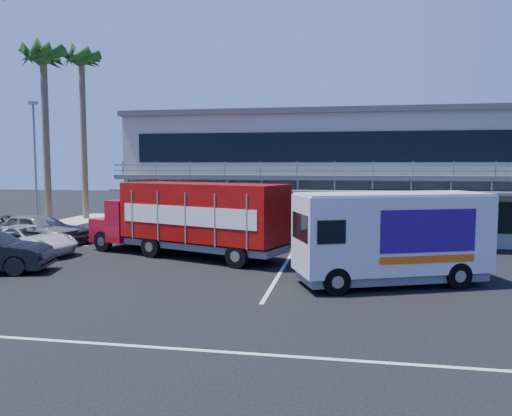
# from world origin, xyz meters

# --- Properties ---
(ground) EXTENTS (120.00, 120.00, 0.00)m
(ground) POSITION_xyz_m (0.00, 0.00, 0.00)
(ground) COLOR black
(ground) RESTS_ON ground
(building) EXTENTS (22.40, 12.00, 7.30)m
(building) POSITION_xyz_m (3.00, 14.94, 3.66)
(building) COLOR #9EA597
(building) RESTS_ON ground
(palm_e) EXTENTS (2.80, 2.80, 12.25)m
(palm_e) POSITION_xyz_m (-14.70, 13.00, 10.57)
(palm_e) COLOR brown
(palm_e) RESTS_ON ground
(palm_f) EXTENTS (2.80, 2.80, 13.25)m
(palm_f) POSITION_xyz_m (-15.10, 18.50, 11.47)
(palm_f) COLOR brown
(palm_f) RESTS_ON ground
(light_pole_far) EXTENTS (0.50, 0.25, 8.09)m
(light_pole_far) POSITION_xyz_m (-14.20, 11.00, 4.50)
(light_pole_far) COLOR gray
(light_pole_far) RESTS_ON ground
(red_truck) EXTENTS (10.35, 5.74, 3.43)m
(red_truck) POSITION_xyz_m (-2.54, 5.25, 1.88)
(red_truck) COLOR maroon
(red_truck) RESTS_ON ground
(white_van) EXTENTS (7.10, 4.56, 3.28)m
(white_van) POSITION_xyz_m (6.12, 1.32, 1.74)
(white_van) COLOR silver
(white_van) RESTS_ON ground
(parked_car_c) EXTENTS (5.41, 3.26, 1.40)m
(parked_car_c) POSITION_xyz_m (-10.36, 4.35, 0.70)
(parked_car_c) COLOR silver
(parked_car_c) RESTS_ON ground
(parked_car_d) EXTENTS (5.42, 2.88, 1.50)m
(parked_car_d) POSITION_xyz_m (-11.60, 7.60, 0.75)
(parked_car_d) COLOR #2D303C
(parked_car_d) RESTS_ON ground
(parked_car_e) EXTENTS (5.21, 2.89, 1.68)m
(parked_car_e) POSITION_xyz_m (-11.75, 7.20, 0.84)
(parked_car_e) COLOR slate
(parked_car_e) RESTS_ON ground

